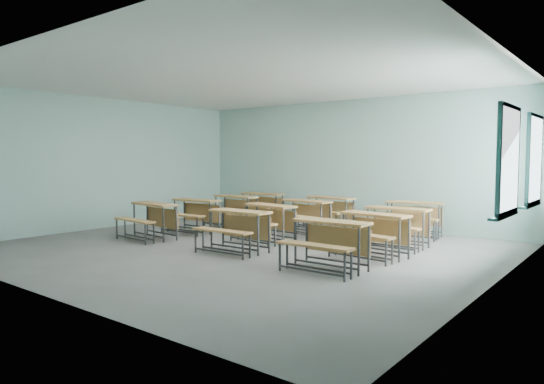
{
  "coord_description": "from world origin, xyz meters",
  "views": [
    {
      "loc": [
        6.11,
        -6.94,
        1.72
      ],
      "look_at": [
        -0.24,
        1.2,
        1.0
      ],
      "focal_mm": 32.0,
      "sensor_mm": 36.0,
      "label": 1
    }
  ],
  "objects_px": {
    "desk_unit_r1c0": "(193,210)",
    "desk_unit_r0c2": "(328,237)",
    "desk_unit_r0c1": "(236,224)",
    "desk_unit_r3c0": "(260,202)",
    "desk_unit_r1c1": "(266,217)",
    "desk_unit_r2c0": "(233,206)",
    "desk_unit_r3c1": "(328,207)",
    "desk_unit_r2c2": "(396,221)",
    "desk_unit_r2c1": "(303,211)",
    "desk_unit_r0c0": "(150,215)",
    "desk_unit_r1c2": "(372,228)",
    "desk_unit_r3c2": "(413,213)"
  },
  "relations": [
    {
      "from": "desk_unit_r1c2",
      "to": "desk_unit_r3c2",
      "type": "bearing_deg",
      "value": 101.98
    },
    {
      "from": "desk_unit_r2c1",
      "to": "desk_unit_r0c2",
      "type": "bearing_deg",
      "value": -43.51
    },
    {
      "from": "desk_unit_r3c1",
      "to": "desk_unit_r3c0",
      "type": "bearing_deg",
      "value": -176.21
    },
    {
      "from": "desk_unit_r1c0",
      "to": "desk_unit_r1c1",
      "type": "distance_m",
      "value": 2.12
    },
    {
      "from": "desk_unit_r1c1",
      "to": "desk_unit_r3c0",
      "type": "relative_size",
      "value": 1.04
    },
    {
      "from": "desk_unit_r0c1",
      "to": "desk_unit_r1c1",
      "type": "xyz_separation_m",
      "value": [
        -0.27,
        1.23,
        0.0
      ]
    },
    {
      "from": "desk_unit_r2c1",
      "to": "desk_unit_r3c0",
      "type": "bearing_deg",
      "value": 159.06
    },
    {
      "from": "desk_unit_r2c0",
      "to": "desk_unit_r2c2",
      "type": "height_order",
      "value": "same"
    },
    {
      "from": "desk_unit_r0c0",
      "to": "desk_unit_r1c1",
      "type": "relative_size",
      "value": 0.98
    },
    {
      "from": "desk_unit_r1c0",
      "to": "desk_unit_r2c0",
      "type": "xyz_separation_m",
      "value": [
        -0.02,
        1.37,
        0.0
      ]
    },
    {
      "from": "desk_unit_r0c2",
      "to": "desk_unit_r3c1",
      "type": "relative_size",
      "value": 0.97
    },
    {
      "from": "desk_unit_r1c0",
      "to": "desk_unit_r1c2",
      "type": "distance_m",
      "value": 4.57
    },
    {
      "from": "desk_unit_r1c2",
      "to": "desk_unit_r3c1",
      "type": "bearing_deg",
      "value": 139.02
    },
    {
      "from": "desk_unit_r2c0",
      "to": "desk_unit_r0c2",
      "type": "bearing_deg",
      "value": -30.62
    },
    {
      "from": "desk_unit_r0c0",
      "to": "desk_unit_r1c2",
      "type": "distance_m",
      "value": 4.72
    },
    {
      "from": "desk_unit_r3c0",
      "to": "desk_unit_r3c1",
      "type": "xyz_separation_m",
      "value": [
        2.17,
        0.0,
        0.0
      ]
    },
    {
      "from": "desk_unit_r1c1",
      "to": "desk_unit_r2c0",
      "type": "distance_m",
      "value": 2.51
    },
    {
      "from": "desk_unit_r1c2",
      "to": "desk_unit_r3c1",
      "type": "distance_m",
      "value": 3.58
    },
    {
      "from": "desk_unit_r2c2",
      "to": "desk_unit_r3c1",
      "type": "distance_m",
      "value": 2.79
    },
    {
      "from": "desk_unit_r0c2",
      "to": "desk_unit_r3c0",
      "type": "relative_size",
      "value": 0.97
    },
    {
      "from": "desk_unit_r0c1",
      "to": "desk_unit_r3c0",
      "type": "distance_m",
      "value": 4.44
    },
    {
      "from": "desk_unit_r1c0",
      "to": "desk_unit_r2c2",
      "type": "height_order",
      "value": "same"
    },
    {
      "from": "desk_unit_r0c0",
      "to": "desk_unit_r0c1",
      "type": "relative_size",
      "value": 1.04
    },
    {
      "from": "desk_unit_r1c1",
      "to": "desk_unit_r1c0",
      "type": "bearing_deg",
      "value": -170.83
    },
    {
      "from": "desk_unit_r2c1",
      "to": "desk_unit_r3c2",
      "type": "xyz_separation_m",
      "value": [
        2.14,
        1.14,
        0.0
      ]
    },
    {
      "from": "desk_unit_r0c0",
      "to": "desk_unit_r3c2",
      "type": "xyz_separation_m",
      "value": [
        4.28,
        3.76,
        0.0
      ]
    },
    {
      "from": "desk_unit_r1c1",
      "to": "desk_unit_r0c1",
      "type": "bearing_deg",
      "value": -69.69
    },
    {
      "from": "desk_unit_r2c0",
      "to": "desk_unit_r2c1",
      "type": "distance_m",
      "value": 2.16
    },
    {
      "from": "desk_unit_r2c0",
      "to": "desk_unit_r2c2",
      "type": "relative_size",
      "value": 0.99
    },
    {
      "from": "desk_unit_r1c1",
      "to": "desk_unit_r1c2",
      "type": "bearing_deg",
      "value": 4.94
    },
    {
      "from": "desk_unit_r1c1",
      "to": "desk_unit_r3c1",
      "type": "xyz_separation_m",
      "value": [
        -0.01,
        2.48,
        0.0
      ]
    },
    {
      "from": "desk_unit_r2c1",
      "to": "desk_unit_r3c2",
      "type": "relative_size",
      "value": 0.99
    },
    {
      "from": "desk_unit_r0c2",
      "to": "desk_unit_r2c2",
      "type": "relative_size",
      "value": 0.99
    },
    {
      "from": "desk_unit_r3c0",
      "to": "desk_unit_r3c2",
      "type": "distance_m",
      "value": 4.34
    },
    {
      "from": "desk_unit_r0c1",
      "to": "desk_unit_r2c1",
      "type": "relative_size",
      "value": 0.95
    },
    {
      "from": "desk_unit_r0c0",
      "to": "desk_unit_r2c1",
      "type": "relative_size",
      "value": 0.99
    },
    {
      "from": "desk_unit_r0c2",
      "to": "desk_unit_r1c2",
      "type": "height_order",
      "value": "same"
    },
    {
      "from": "desk_unit_r2c0",
      "to": "desk_unit_r1c0",
      "type": "bearing_deg",
      "value": -88.3
    },
    {
      "from": "desk_unit_r2c0",
      "to": "desk_unit_r3c1",
      "type": "height_order",
      "value": "same"
    },
    {
      "from": "desk_unit_r0c0",
      "to": "desk_unit_r2c0",
      "type": "relative_size",
      "value": 1.05
    },
    {
      "from": "desk_unit_r2c1",
      "to": "desk_unit_r0c1",
      "type": "bearing_deg",
      "value": -78.0
    },
    {
      "from": "desk_unit_r0c0",
      "to": "desk_unit_r0c1",
      "type": "xyz_separation_m",
      "value": [
        2.4,
        0.06,
        0.0
      ]
    },
    {
      "from": "desk_unit_r2c2",
      "to": "desk_unit_r3c0",
      "type": "relative_size",
      "value": 0.98
    },
    {
      "from": "desk_unit_r1c0",
      "to": "desk_unit_r3c1",
      "type": "bearing_deg",
      "value": 46.63
    },
    {
      "from": "desk_unit_r0c2",
      "to": "desk_unit_r3c0",
      "type": "distance_m",
      "value": 6.0
    },
    {
      "from": "desk_unit_r3c0",
      "to": "desk_unit_r1c2",
      "type": "bearing_deg",
      "value": -32.45
    },
    {
      "from": "desk_unit_r3c0",
      "to": "desk_unit_r2c2",
      "type": "bearing_deg",
      "value": -20.7
    },
    {
      "from": "desk_unit_r1c0",
      "to": "desk_unit_r2c2",
      "type": "xyz_separation_m",
      "value": [
        4.5,
        1.09,
        0.0
      ]
    },
    {
      "from": "desk_unit_r1c0",
      "to": "desk_unit_r0c2",
      "type": "bearing_deg",
      "value": -20.77
    },
    {
      "from": "desk_unit_r0c1",
      "to": "desk_unit_r3c0",
      "type": "relative_size",
      "value": 0.98
    }
  ]
}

